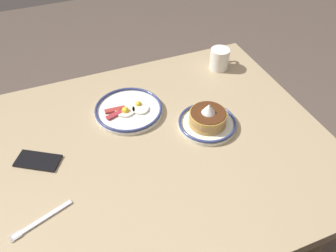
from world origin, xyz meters
TOP-DOWN VIEW (x-y plane):
  - ground_plane at (0.00, 0.00)m, footprint 6.00×6.00m
  - dining_table at (0.00, 0.00)m, footprint 1.15×1.00m
  - plate_near_main at (-0.18, -0.02)m, footprint 0.21×0.21m
  - plate_center_pancakes at (0.06, -0.20)m, footprint 0.26×0.26m
  - coffee_mug at (-0.40, -0.34)m, footprint 0.10×0.09m
  - cell_phone at (0.41, -0.08)m, footprint 0.16×0.14m
  - fork_near at (0.43, 0.15)m, footprint 0.18×0.08m

SIDE VIEW (x-z plane):
  - ground_plane at x=0.00m, z-range 0.00..0.00m
  - dining_table at x=0.00m, z-range 0.26..0.99m
  - fork_near at x=0.43m, z-range 0.73..0.73m
  - cell_phone at x=0.41m, z-range 0.73..0.74m
  - plate_center_pancakes at x=0.06m, z-range 0.72..0.76m
  - plate_near_main at x=-0.18m, z-range 0.70..0.81m
  - coffee_mug at x=-0.40m, z-range 0.73..0.82m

